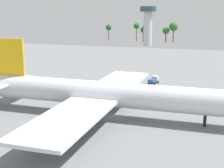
{
  "coord_description": "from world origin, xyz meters",
  "views": [
    {
      "loc": [
        22.96,
        -71.17,
        25.1
      ],
      "look_at": [
        0.0,
        0.0,
        8.07
      ],
      "focal_mm": 52.7,
      "sensor_mm": 36.0,
      "label": 1
    }
  ],
  "objects": [
    {
      "name": "cargo_loader",
      "position": [
        2.58,
        39.12,
        1.17
      ],
      "size": [
        3.31,
        5.16,
        2.38
      ],
      "color": "silver",
      "rests_on": "ground_plane"
    },
    {
      "name": "tree_line_backdrop",
      "position": [
        3.41,
        186.93,
        10.96
      ],
      "size": [
        117.53,
        6.99,
        16.17
      ],
      "color": "#51381E",
      "rests_on": "ground_plane"
    },
    {
      "name": "ground_plane",
      "position": [
        0.0,
        0.0,
        0.0
      ],
      "size": [
        288.46,
        288.46,
        0.0
      ],
      "primitive_type": "plane",
      "color": "slate"
    },
    {
      "name": "control_tower",
      "position": [
        -24.5,
        157.17,
        16.65
      ],
      "size": [
        11.28,
        11.28,
        27.22
      ],
      "color": "silver",
      "rests_on": "ground_plane"
    },
    {
      "name": "cargo_airplane",
      "position": [
        -0.59,
        0.0,
        5.48
      ],
      "size": [
        72.12,
        62.89,
        17.94
      ],
      "color": "silver",
      "rests_on": "ground_plane"
    }
  ]
}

